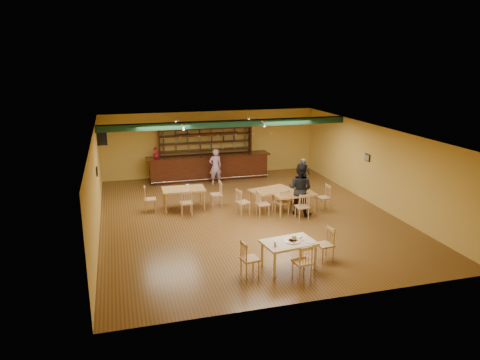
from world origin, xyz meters
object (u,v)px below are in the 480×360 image
object	(u,v)px
dining_table_b	(271,199)
patron_bar	(215,166)
patron_right_a	(300,189)
dining_table_a	(184,199)
bar_counter	(209,167)
near_table	(289,254)
dining_table_d	(294,203)

from	to	relation	value
dining_table_b	patron_bar	distance (m)	4.08
patron_right_a	dining_table_a	bearing A→B (deg)	21.94
bar_counter	dining_table_a	size ratio (longest dim) A/B	3.63
bar_counter	patron_right_a	distance (m)	5.91
dining_table_a	near_table	bearing A→B (deg)	-69.15
bar_counter	patron_bar	xyz separation A→B (m)	(0.12, -0.83, 0.22)
near_table	patron_bar	distance (m)	8.55
dining_table_b	patron_right_a	distance (m)	1.26
near_table	patron_bar	size ratio (longest dim) A/B	0.87
dining_table_d	near_table	distance (m)	4.42
dining_table_a	near_table	world-z (taller)	dining_table_a
dining_table_a	dining_table_b	distance (m)	3.21
dining_table_b	dining_table_d	bearing A→B (deg)	-58.38
dining_table_b	bar_counter	bearing A→B (deg)	91.37
dining_table_d	near_table	size ratio (longest dim) A/B	1.08
bar_counter	dining_table_d	xyz separation A→B (m)	(2.00, -5.32, -0.20)
dining_table_a	dining_table_d	distance (m)	4.03
dining_table_d	dining_table_a	bearing A→B (deg)	155.85
dining_table_a	dining_table_b	xyz separation A→B (m)	(3.08, -0.88, -0.01)
near_table	bar_counter	bearing A→B (deg)	83.45
bar_counter	dining_table_b	xyz separation A→B (m)	(1.35, -4.69, -0.19)
bar_counter	patron_bar	size ratio (longest dim) A/B	3.57
near_table	patron_right_a	world-z (taller)	patron_right_a
bar_counter	dining_table_a	bearing A→B (deg)	-114.43
dining_table_d	patron_right_a	world-z (taller)	patron_right_a
bar_counter	dining_table_b	world-z (taller)	bar_counter
dining_table_b	dining_table_a	bearing A→B (deg)	149.36
bar_counter	patron_right_a	size ratio (longest dim) A/B	3.01
dining_table_b	patron_right_a	xyz separation A→B (m)	(0.80, -0.80, 0.56)
patron_bar	patron_right_a	world-z (taller)	patron_right_a
patron_bar	dining_table_b	bearing A→B (deg)	99.43
patron_right_a	dining_table_b	bearing A→B (deg)	0.34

